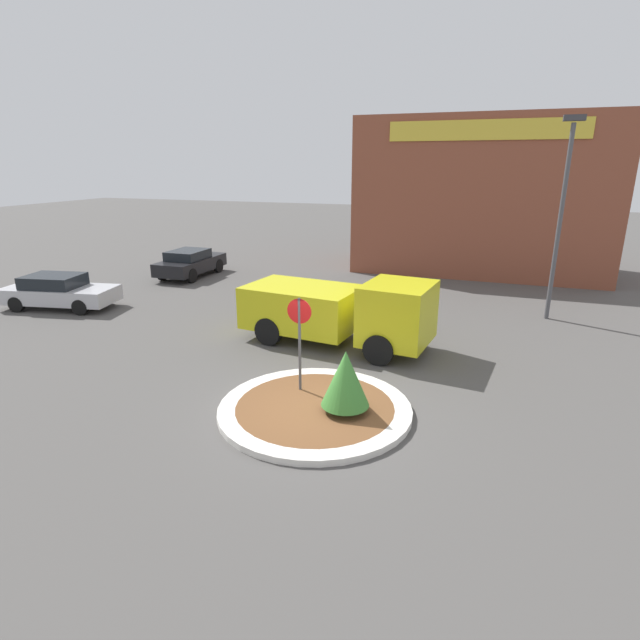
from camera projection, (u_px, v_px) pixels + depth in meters
The scene contains 9 objects.
ground_plane at pixel (315, 412), 11.87m from camera, with size 120.00×120.00×0.00m, color #514F4C.
traffic_island at pixel (315, 409), 11.85m from camera, with size 4.59×4.59×0.16m.
stop_sign at pixel (300, 330), 12.23m from camera, with size 0.62×0.07×2.56m.
island_shrub at pixel (345, 378), 11.35m from camera, with size 1.12×1.12×1.48m.
utility_truck at pixel (338, 310), 15.98m from camera, with size 6.31×3.02×2.22m.
storefront_building at pixel (482, 196), 26.53m from camera, with size 12.75×6.07×7.92m.
parked_sedan_black at pixel (190, 263), 25.83m from camera, with size 1.94×4.24×1.40m.
parked_sedan_silver at pixel (59, 291), 20.20m from camera, with size 4.69×2.59×1.36m.
light_pole at pixel (562, 207), 17.76m from camera, with size 0.70×0.30×7.22m.
Camera 1 is at (3.67, -10.01, 5.66)m, focal length 28.00 mm.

